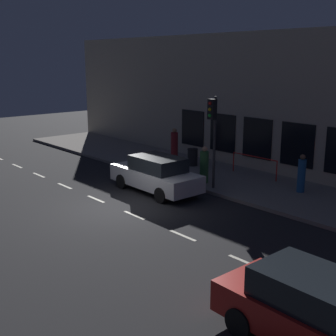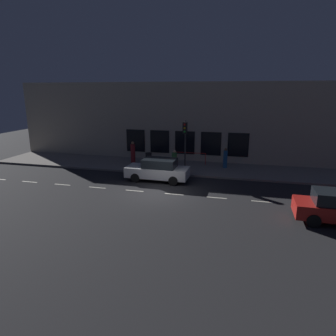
% 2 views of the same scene
% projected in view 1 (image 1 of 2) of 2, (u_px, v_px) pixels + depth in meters
% --- Properties ---
extents(ground_plane, '(60.00, 60.00, 0.00)m').
position_uv_depth(ground_plane, '(119.00, 209.00, 17.18)').
color(ground_plane, '#232326').
extents(sidewalk, '(4.50, 32.00, 0.15)m').
position_uv_depth(sidewalk, '(226.00, 179.00, 21.18)').
color(sidewalk, gray).
rests_on(sidewalk, ground).
extents(building_facade, '(0.65, 32.00, 6.93)m').
position_uv_depth(building_facade, '(263.00, 104.00, 22.02)').
color(building_facade, '#B2A893').
rests_on(building_facade, ground).
extents(lane_centre_line, '(0.12, 27.20, 0.01)m').
position_uv_depth(lane_centre_line, '(134.00, 215.00, 16.45)').
color(lane_centre_line, beige).
rests_on(lane_centre_line, ground).
extents(traffic_light, '(0.46, 0.32, 3.95)m').
position_uv_depth(traffic_light, '(213.00, 122.00, 18.67)').
color(traffic_light, '#2D2D30').
rests_on(traffic_light, sidewalk).
extents(parked_car_0, '(1.86, 4.18, 1.58)m').
position_uv_depth(parked_car_0, '(317.00, 313.00, 8.69)').
color(parked_car_0, red).
rests_on(parked_car_0, ground).
extents(parked_car_1, '(1.90, 4.42, 1.58)m').
position_uv_depth(parked_car_1, '(156.00, 174.00, 19.16)').
color(parked_car_1, silver).
rests_on(parked_car_1, ground).
extents(pedestrian_0, '(0.53, 0.53, 1.66)m').
position_uv_depth(pedestrian_0, '(204.00, 166.00, 20.13)').
color(pedestrian_0, '#336B38').
rests_on(pedestrian_0, sidewalk).
extents(pedestrian_1, '(0.41, 0.41, 1.61)m').
position_uv_depth(pedestrian_1, '(301.00, 175.00, 18.66)').
color(pedestrian_1, '#1E5189').
rests_on(pedestrian_1, sidewalk).
extents(pedestrian_2, '(0.55, 0.55, 1.82)m').
position_uv_depth(pedestrian_2, '(174.00, 146.00, 24.34)').
color(pedestrian_2, maroon).
rests_on(pedestrian_2, sidewalk).
extents(trash_bin, '(0.55, 0.55, 0.89)m').
position_uv_depth(trash_bin, '(193.00, 157.00, 23.42)').
color(trash_bin, black).
rests_on(trash_bin, sidewalk).
extents(red_railing, '(0.05, 2.61, 0.97)m').
position_uv_depth(red_railing, '(254.00, 161.00, 21.21)').
color(red_railing, red).
rests_on(red_railing, sidewalk).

